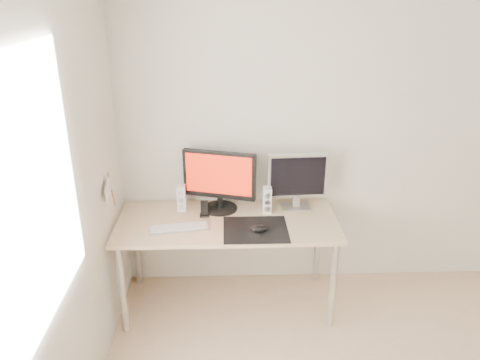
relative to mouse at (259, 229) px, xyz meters
name	(u,v)px	position (x,y,z in m)	size (l,w,h in m)	color
wall_back	(348,135)	(0.71, 0.55, 0.50)	(3.50, 3.50, 0.00)	white
wall_left	(28,266)	(-1.04, -1.20, 0.50)	(3.50, 3.50, 0.00)	white
window_pane	(19,211)	(-1.02, -1.20, 0.75)	(1.30, 1.30, 0.00)	white
mousepad	(256,229)	(-0.02, 0.03, -0.02)	(0.45, 0.40, 0.00)	black
mouse	(259,229)	(0.00, 0.00, 0.00)	(0.12, 0.07, 0.04)	black
desk	(227,229)	(-0.22, 0.18, -0.10)	(1.60, 0.70, 0.73)	#D1B587
main_monitor	(219,179)	(-0.27, 0.36, 0.23)	(0.54, 0.32, 0.47)	black
second_monitor	(297,179)	(0.31, 0.37, 0.22)	(0.45, 0.17, 0.43)	#B2B2B4
speaker_left	(182,198)	(-0.56, 0.36, 0.08)	(0.06, 0.08, 0.20)	white
speaker_right	(267,200)	(0.08, 0.30, 0.08)	(0.06, 0.08, 0.20)	white
keyboard	(179,228)	(-0.55, 0.06, -0.02)	(0.43, 0.19, 0.02)	#A9A9AC
phone_dock	(204,211)	(-0.38, 0.25, 0.01)	(0.07, 0.06, 0.12)	black
pennant	(109,189)	(-1.01, 0.04, 0.29)	(0.01, 0.23, 0.29)	#A57F54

